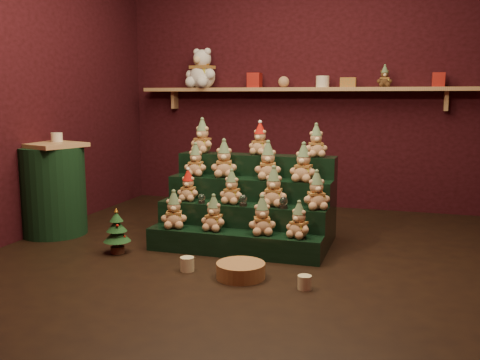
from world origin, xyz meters
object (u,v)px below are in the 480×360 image
(snow_globe_b, at_px, (243,200))
(brown_bear, at_px, (385,76))
(snow_globe_c, at_px, (284,203))
(side_table, at_px, (53,189))
(riser_tier_front, at_px, (233,243))
(white_bear, at_px, (202,63))
(snow_globe_a, at_px, (202,198))
(mini_christmas_tree, at_px, (117,231))
(wicker_basket, at_px, (241,270))
(mug_left, at_px, (187,264))
(mug_right, at_px, (305,282))

(snow_globe_b, xyz_separation_m, brown_bear, (0.98, 1.73, 1.02))
(snow_globe_c, bearing_deg, side_table, -178.87)
(riser_tier_front, bearing_deg, snow_globe_c, 23.80)
(riser_tier_front, xyz_separation_m, snow_globe_b, (0.03, 0.16, 0.32))
(side_table, relative_size, white_bear, 1.50)
(snow_globe_a, bearing_deg, riser_tier_front, -26.21)
(riser_tier_front, height_order, snow_globe_c, snow_globe_c)
(mini_christmas_tree, relative_size, white_bear, 0.67)
(snow_globe_a, bearing_deg, white_bear, 110.97)
(side_table, relative_size, wicker_basket, 2.45)
(wicker_basket, bearing_deg, riser_tier_front, 113.62)
(snow_globe_c, height_order, mini_christmas_tree, snow_globe_c)
(side_table, bearing_deg, brown_bear, 51.50)
(snow_globe_b, relative_size, white_bear, 0.16)
(snow_globe_b, height_order, brown_bear, brown_bear)
(snow_globe_a, distance_m, snow_globe_c, 0.69)
(snow_globe_c, xyz_separation_m, wicker_basket, (-0.14, -0.66, -0.36))
(mug_left, bearing_deg, wicker_basket, -3.22)
(snow_globe_b, relative_size, mug_right, 1.00)
(riser_tier_front, distance_m, snow_globe_a, 0.48)
(wicker_basket, xyz_separation_m, white_bear, (-1.21, 2.39, 1.54))
(side_table, distance_m, mug_left, 1.70)
(snow_globe_a, xyz_separation_m, mug_right, (1.00, -0.74, -0.35))
(snow_globe_a, bearing_deg, brown_bear, 52.42)
(mug_right, relative_size, white_bear, 0.16)
(riser_tier_front, height_order, white_bear, white_bear)
(mug_left, bearing_deg, riser_tier_front, 68.51)
(mug_right, bearing_deg, mug_left, 173.07)
(wicker_basket, bearing_deg, side_table, 162.45)
(wicker_basket, bearing_deg, snow_globe_b, 105.82)
(mini_christmas_tree, bearing_deg, wicker_basket, -13.26)
(riser_tier_front, height_order, mug_left, riser_tier_front)
(mug_right, distance_m, wicker_basket, 0.46)
(wicker_basket, bearing_deg, white_bear, 116.78)
(side_table, bearing_deg, white_bear, 85.78)
(mug_right, distance_m, brown_bear, 2.85)
(riser_tier_front, distance_m, side_table, 1.77)
(mug_left, relative_size, mug_right, 1.11)
(mini_christmas_tree, xyz_separation_m, mug_right, (1.56, -0.34, -0.13))
(snow_globe_b, relative_size, brown_bear, 0.42)
(snow_globe_c, bearing_deg, mug_left, -130.84)
(riser_tier_front, relative_size, white_bear, 2.54)
(riser_tier_front, xyz_separation_m, snow_globe_c, (0.36, 0.16, 0.32))
(riser_tier_front, bearing_deg, mug_right, -40.71)
(snow_globe_b, height_order, mug_right, snow_globe_b)
(mini_christmas_tree, bearing_deg, mug_right, -12.37)
(white_bear, bearing_deg, wicker_basket, -46.89)
(mini_christmas_tree, bearing_deg, side_table, 157.15)
(white_bear, bearing_deg, mini_christmas_tree, -70.94)
(white_bear, bearing_deg, riser_tier_front, -46.08)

